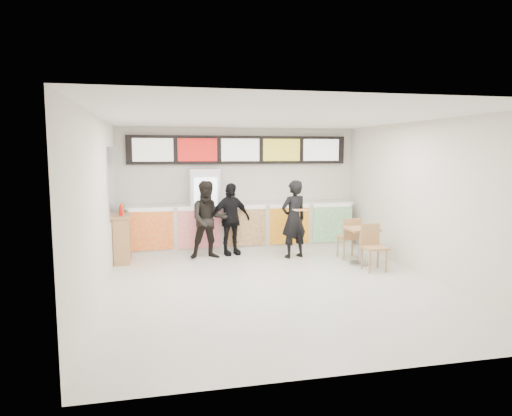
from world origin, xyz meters
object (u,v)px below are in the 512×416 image
object	(u,v)px
customer_left	(208,220)
cafe_table	(361,239)
service_counter	(243,226)
customer_mid	(230,219)
drinks_fridge	(205,210)
customer_main	(294,219)
condiment_ledge	(123,238)

from	to	relation	value
customer_left	cafe_table	world-z (taller)	customer_left
service_counter	customer_mid	world-z (taller)	customer_mid
customer_left	drinks_fridge	bearing A→B (deg)	87.71
customer_left	customer_mid	size ratio (longest dim) A/B	1.04
customer_mid	cafe_table	size ratio (longest dim) A/B	1.04
customer_main	customer_mid	world-z (taller)	customer_main
cafe_table	condiment_ledge	world-z (taller)	condiment_ledge
customer_left	customer_mid	bearing A→B (deg)	23.74
customer_main	customer_left	distance (m)	1.94
customer_main	customer_mid	distance (m)	1.49
customer_mid	drinks_fridge	bearing A→B (deg)	119.15
customer_left	condiment_ledge	bearing A→B (deg)	174.95
service_counter	drinks_fridge	xyz separation A→B (m)	(-0.93, 0.02, 0.43)
drinks_fridge	cafe_table	world-z (taller)	drinks_fridge
customer_main	condiment_ledge	size ratio (longest dim) A/B	1.43
customer_main	condiment_ledge	world-z (taller)	customer_main
customer_main	condiment_ledge	xyz separation A→B (m)	(-3.79, 0.44, -0.35)
customer_main	cafe_table	bearing A→B (deg)	126.04
customer_main	customer_left	xyz separation A→B (m)	(-1.91, 0.34, -0.01)
customer_main	cafe_table	xyz separation A→B (m)	(1.22, -0.91, -0.34)
cafe_table	condiment_ledge	bearing A→B (deg)	162.34
drinks_fridge	customer_mid	bearing A→B (deg)	-46.11
drinks_fridge	customer_mid	xyz separation A→B (m)	(0.54, -0.56, -0.16)
customer_mid	condiment_ledge	size ratio (longest dim) A/B	1.36
customer_left	customer_main	bearing A→B (deg)	-12.10
drinks_fridge	customer_mid	distance (m)	0.79
service_counter	customer_left	world-z (taller)	customer_left
customer_main	condiment_ledge	bearing A→B (deg)	-23.86
service_counter	customer_main	distance (m)	1.53
cafe_table	service_counter	bearing A→B (deg)	134.24
service_counter	cafe_table	xyz separation A→B (m)	(2.19, -2.06, -0.02)
cafe_table	customer_mid	bearing A→B (deg)	147.12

